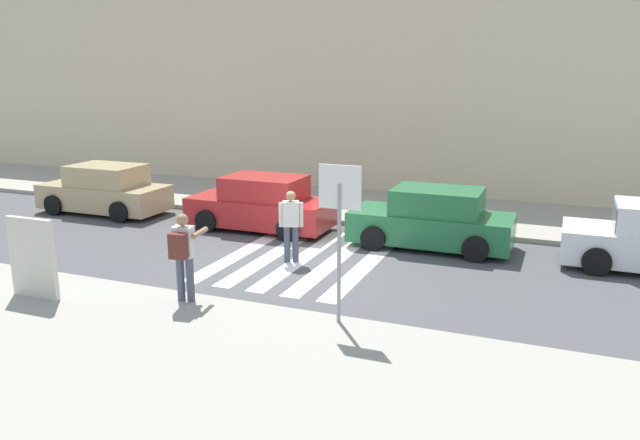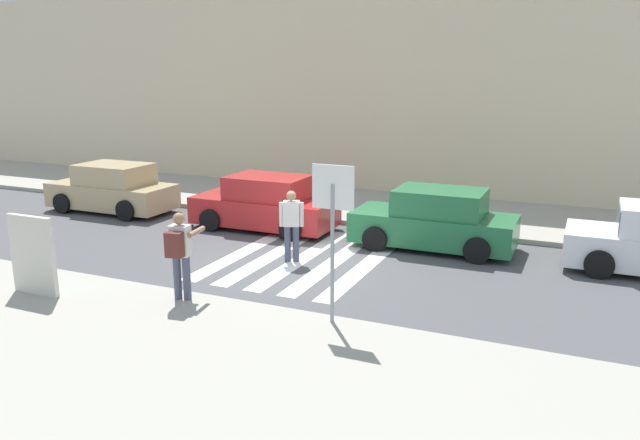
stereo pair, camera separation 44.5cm
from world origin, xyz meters
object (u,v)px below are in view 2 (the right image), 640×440
Objects in this scene: parked_car_tan at (113,189)px; photographer_with_backpack at (180,249)px; advertising_board at (33,255)px; parked_car_red at (265,204)px; stop_sign at (333,209)px; parked_car_green at (435,221)px; pedestrian_crossing at (292,222)px.

photographer_with_backpack is at bearing -40.45° from parked_car_tan.
photographer_with_backpack is 0.42× the size of parked_car_tan.
parked_car_red is at bearing 78.00° from advertising_board.
stop_sign reaches higher than parked_car_red.
photographer_with_backpack reaches higher than parked_car_red.
advertising_board is at bearing -58.97° from parked_car_tan.
parked_car_red is 4.92m from parked_car_green.
advertising_board is at bearing -162.21° from photographer_with_backpack.
parked_car_red is at bearing 103.16° from photographer_with_backpack.
parked_car_green is at bearing 47.03° from advertising_board.
advertising_board is at bearing -128.94° from pedestrian_crossing.
advertising_board is (-3.52, -4.35, -0.03)m from pedestrian_crossing.
stop_sign reaches higher than photographer_with_backpack.
pedestrian_crossing is 3.24m from parked_car_red.
pedestrian_crossing is 3.79m from parked_car_green.
advertising_board is at bearing -102.00° from parked_car_red.
parked_car_red is (-2.06, 2.49, -0.25)m from pedestrian_crossing.
stop_sign is at bearing -94.35° from parked_car_green.
parked_car_tan is 5.57m from parked_car_red.
stop_sign is 0.68× the size of parked_car_green.
parked_car_green is (10.48, 0.00, 0.00)m from parked_car_tan.
stop_sign is 11.67m from parked_car_tan.
stop_sign is at bearing 3.15° from photographer_with_backpack.
pedestrian_crossing reaches higher than parked_car_red.
stop_sign is at bearing -29.82° from parked_car_tan.
photographer_with_backpack is 9.15m from parked_car_tan.
pedestrian_crossing is at bearing 51.06° from advertising_board.
parked_car_green is (2.85, 2.49, -0.25)m from pedestrian_crossing.
parked_car_tan is at bearing -180.00° from parked_car_red.
stop_sign reaches higher than parked_car_green.
parked_car_green is 9.35m from advertising_board.
advertising_board reaches higher than parked_car_green.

